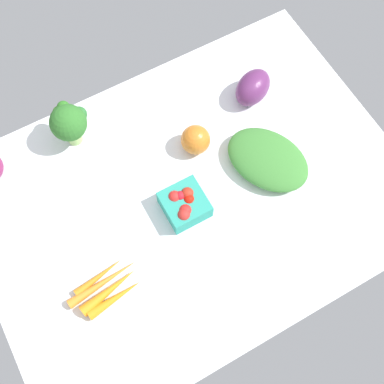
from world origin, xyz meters
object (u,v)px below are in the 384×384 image
(broccoli_head, at_px, (69,122))
(leafy_greens_clump, at_px, (268,159))
(heirloom_tomato_orange, at_px, (196,140))
(eggplant, at_px, (253,87))
(berry_basket, at_px, (184,204))
(carrot_bunch, at_px, (108,288))

(broccoli_head, xyz_separation_m, leafy_greens_clump, (-0.39, 0.30, -0.05))
(heirloom_tomato_orange, height_order, eggplant, eggplant)
(berry_basket, bearing_deg, leafy_greens_clump, -178.62)
(carrot_bunch, distance_m, berry_basket, 0.26)
(carrot_bunch, distance_m, eggplant, 0.63)
(heirloom_tomato_orange, bearing_deg, berry_basket, 51.89)
(carrot_bunch, height_order, berry_basket, berry_basket)
(eggplant, relative_size, berry_basket, 1.13)
(leafy_greens_clump, relative_size, eggplant, 1.89)
(carrot_bunch, bearing_deg, broccoli_head, -103.32)
(heirloom_tomato_orange, distance_m, carrot_bunch, 0.42)
(eggplant, bearing_deg, berry_basket, -173.45)
(heirloom_tomato_orange, relative_size, berry_basket, 0.74)
(leafy_greens_clump, bearing_deg, berry_basket, 1.38)
(leafy_greens_clump, xyz_separation_m, berry_basket, (0.24, 0.01, 0.00))
(leafy_greens_clump, bearing_deg, broccoli_head, -37.70)
(berry_basket, bearing_deg, broccoli_head, -63.72)
(eggplant, bearing_deg, heirloom_tomato_orange, 170.94)
(leafy_greens_clump, distance_m, heirloom_tomato_orange, 0.19)
(broccoli_head, xyz_separation_m, heirloom_tomato_orange, (-0.26, 0.17, -0.04))
(eggplant, height_order, berry_basket, eggplant)
(leafy_greens_clump, height_order, eggplant, eggplant)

